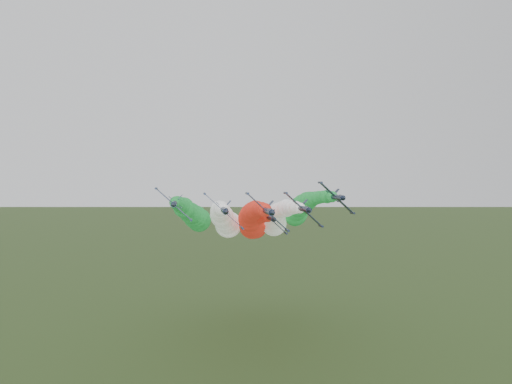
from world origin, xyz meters
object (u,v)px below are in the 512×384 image
jet_inner_left (225,219)px  jet_trail (256,223)px  jet_lead (252,220)px  jet_outer_right (299,210)px  jet_outer_left (192,215)px  jet_inner_right (275,219)px

jet_inner_left → jet_trail: size_ratio=1.01×
jet_lead → jet_outer_right: jet_outer_right is taller
jet_inner_left → jet_outer_left: jet_outer_left is taller
jet_inner_right → jet_outer_left: jet_outer_left is taller
jet_lead → jet_inner_left: jet_lead is taller
jet_lead → jet_inner_left: 11.20m
jet_inner_left → jet_trail: bearing=53.2°
jet_lead → jet_inner_right: 14.89m
jet_inner_left → jet_outer_left: (-10.48, 10.73, 0.95)m
jet_outer_right → jet_outer_left: bearing=178.3°
jet_inner_right → jet_outer_left: (-27.88, 7.24, 1.15)m
jet_trail → jet_inner_left: bearing=-126.8°
jet_lead → jet_trail: 25.01m
jet_inner_left → jet_trail: jet_inner_left is taller
jet_inner_left → jet_inner_right: size_ratio=1.00×
jet_outer_right → jet_trail: size_ratio=1.00×
jet_inner_left → jet_outer_right: jet_outer_right is taller
jet_inner_right → jet_trail: (-5.09, 12.97, -2.67)m
jet_outer_left → jet_outer_right: jet_outer_right is taller
jet_inner_left → jet_trail: (12.31, 16.46, -2.87)m
jet_inner_right → jet_outer_left: bearing=165.4°
jet_lead → jet_outer_left: (-18.37, 18.69, 0.72)m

